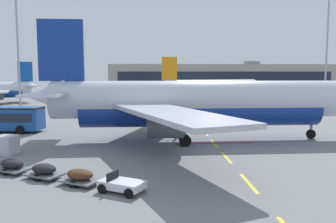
{
  "coord_description": "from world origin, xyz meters",
  "views": [
    {
      "loc": [
        12.09,
        -11.74,
        6.83
      ],
      "look_at": [
        13.59,
        27.68,
        2.61
      ],
      "focal_mm": 36.98,
      "sensor_mm": 36.0,
      "label": 1
    }
  ],
  "objects_px": {
    "airliner_foreground": "(196,103)",
    "uld_cargo_container": "(6,145)",
    "baggage_train": "(62,173)",
    "apron_light_mast_near": "(16,12)",
    "apron_light_mast_far": "(328,33)",
    "airliner_mid_left": "(211,88)"
  },
  "relations": [
    {
      "from": "airliner_foreground",
      "to": "airliner_mid_left",
      "type": "xyz_separation_m",
      "value": [
        9.98,
        51.1,
        -0.42
      ]
    },
    {
      "from": "airliner_foreground",
      "to": "airliner_mid_left",
      "type": "distance_m",
      "value": 52.07
    },
    {
      "from": "airliner_foreground",
      "to": "apron_light_mast_far",
      "type": "xyz_separation_m",
      "value": [
        30.03,
        32.99,
        10.97
      ]
    },
    {
      "from": "airliner_mid_left",
      "to": "apron_light_mast_near",
      "type": "height_order",
      "value": "apron_light_mast_near"
    },
    {
      "from": "baggage_train",
      "to": "apron_light_mast_near",
      "type": "relative_size",
      "value": 0.39
    },
    {
      "from": "airliner_foreground",
      "to": "uld_cargo_container",
      "type": "bearing_deg",
      "value": -161.9
    },
    {
      "from": "uld_cargo_container",
      "to": "apron_light_mast_far",
      "type": "relative_size",
      "value": 0.08
    },
    {
      "from": "airliner_foreground",
      "to": "uld_cargo_container",
      "type": "xyz_separation_m",
      "value": [
        -17.0,
        -5.56,
        -3.15
      ]
    },
    {
      "from": "uld_cargo_container",
      "to": "apron_light_mast_far",
      "type": "height_order",
      "value": "apron_light_mast_far"
    },
    {
      "from": "airliner_mid_left",
      "to": "apron_light_mast_near",
      "type": "xyz_separation_m",
      "value": [
        -37.42,
        -25.98,
        13.69
      ]
    },
    {
      "from": "apron_light_mast_near",
      "to": "apron_light_mast_far",
      "type": "distance_m",
      "value": 58.04
    },
    {
      "from": "airliner_foreground",
      "to": "baggage_train",
      "type": "xyz_separation_m",
      "value": [
        -10.16,
        -13.53,
        -3.42
      ]
    },
    {
      "from": "apron_light_mast_near",
      "to": "baggage_train",
      "type": "bearing_deg",
      "value": -65.92
    },
    {
      "from": "airliner_foreground",
      "to": "baggage_train",
      "type": "distance_m",
      "value": 17.26
    },
    {
      "from": "apron_light_mast_far",
      "to": "airliner_mid_left",
      "type": "bearing_deg",
      "value": 137.89
    },
    {
      "from": "apron_light_mast_far",
      "to": "airliner_foreground",
      "type": "bearing_deg",
      "value": -132.31
    },
    {
      "from": "airliner_foreground",
      "to": "apron_light_mast_far",
      "type": "distance_m",
      "value": 45.93
    },
    {
      "from": "airliner_foreground",
      "to": "baggage_train",
      "type": "height_order",
      "value": "airliner_foreground"
    },
    {
      "from": "airliner_foreground",
      "to": "apron_light_mast_near",
      "type": "height_order",
      "value": "apron_light_mast_near"
    },
    {
      "from": "airliner_foreground",
      "to": "apron_light_mast_far",
      "type": "height_order",
      "value": "apron_light_mast_far"
    },
    {
      "from": "baggage_train",
      "to": "apron_light_mast_near",
      "type": "bearing_deg",
      "value": 114.08
    },
    {
      "from": "airliner_foreground",
      "to": "apron_light_mast_near",
      "type": "xyz_separation_m",
      "value": [
        -27.43,
        25.12,
        13.28
      ]
    }
  ]
}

